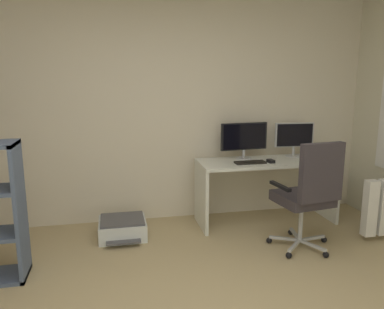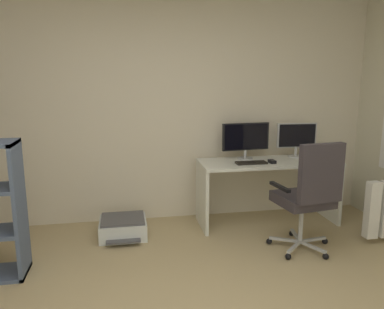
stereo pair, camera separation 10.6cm
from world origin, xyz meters
name	(u,v)px [view 2 (the right image)]	position (x,y,z in m)	size (l,w,h in m)	color
wall_back	(158,108)	(0.00, 2.47, 1.33)	(5.09, 0.10, 2.66)	beige
desk	(268,177)	(1.21, 2.04, 0.55)	(1.59, 0.58, 0.74)	silver
monitor_main	(246,138)	(0.98, 2.19, 0.99)	(0.57, 0.18, 0.42)	#B2B5B7
monitor_secondary	(297,137)	(1.61, 2.19, 0.98)	(0.48, 0.18, 0.41)	#B2B5B7
keyboard	(251,163)	(0.96, 1.93, 0.75)	(0.34, 0.13, 0.02)	black
computer_mouse	(272,162)	(1.20, 1.92, 0.76)	(0.06, 0.10, 0.03)	black
office_chair	(309,192)	(1.29, 1.21, 0.61)	(0.62, 0.64, 1.10)	#B7BABC
printer	(123,227)	(-0.45, 1.93, 0.10)	(0.49, 0.52, 0.21)	silver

